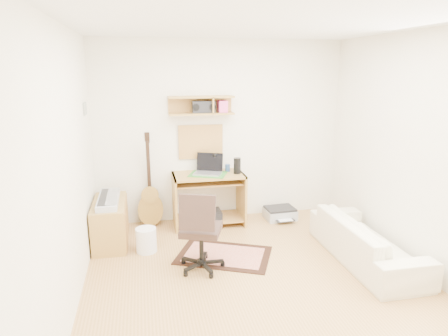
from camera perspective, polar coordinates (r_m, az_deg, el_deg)
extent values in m
cube|color=tan|center=(4.37, 4.94, -16.20)|extent=(3.60, 4.00, 0.01)
cube|color=white|center=(3.79, 5.82, 20.26)|extent=(3.60, 4.00, 0.01)
cube|color=white|center=(5.79, -0.48, 5.22)|extent=(3.60, 0.01, 2.60)
cube|color=white|center=(3.77, -21.88, -0.64)|extent=(0.01, 4.00, 2.60)
cube|color=white|center=(4.72, 26.78, 1.67)|extent=(0.01, 4.00, 2.60)
cube|color=#B0863E|center=(5.56, -3.29, 8.99)|extent=(0.90, 0.25, 0.26)
cube|color=tan|center=(5.73, -3.37, 3.79)|extent=(0.64, 0.03, 0.49)
cube|color=#4C8CBF|center=(5.17, -19.35, 8.06)|extent=(0.02, 0.20, 0.15)
cylinder|color=black|center=(5.59, 1.90, 0.32)|extent=(0.10, 0.10, 0.22)
cylinder|color=#2D4F88|center=(5.73, 0.51, 0.03)|extent=(0.07, 0.07, 0.10)
cube|color=black|center=(5.56, -2.96, 8.78)|extent=(0.31, 0.14, 0.16)
cube|color=beige|center=(4.90, -0.02, -12.40)|extent=(1.29, 1.11, 0.01)
cube|color=#B0863E|center=(5.34, -16.04, -7.52)|extent=(0.40, 0.90, 0.55)
cube|color=#B2B5BA|center=(5.24, -16.27, -4.36)|extent=(0.25, 0.79, 0.07)
cylinder|color=white|center=(5.03, -11.11, -10.12)|extent=(0.33, 0.33, 0.30)
cube|color=#A5A8AA|center=(6.05, 8.03, -6.45)|extent=(0.46, 0.37, 0.17)
imported|color=beige|center=(4.95, 19.83, -8.85)|extent=(0.50, 1.70, 0.66)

